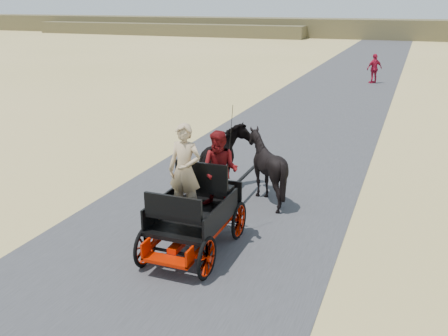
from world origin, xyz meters
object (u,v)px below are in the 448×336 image
(horse_right, at_px, (266,167))
(horse_left, at_px, (224,162))
(carriage, at_px, (195,233))
(pedestrian, at_px, (374,69))

(horse_right, bearing_deg, horse_left, 0.00)
(carriage, xyz_separation_m, pedestrian, (1.29, 22.89, 0.50))
(horse_left, relative_size, pedestrian, 1.16)
(horse_right, relative_size, pedestrian, 0.98)
(carriage, relative_size, horse_right, 1.41)
(carriage, bearing_deg, pedestrian, 86.77)
(horse_right, distance_m, pedestrian, 19.91)
(pedestrian, bearing_deg, horse_left, 43.40)
(horse_left, xyz_separation_m, horse_right, (1.10, 0.00, 0.00))
(horse_left, bearing_deg, pedestrian, -95.29)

